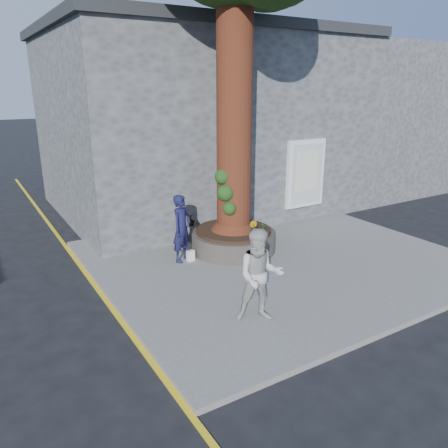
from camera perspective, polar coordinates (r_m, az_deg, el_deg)
ground at (r=10.18m, az=3.49°, el=-8.28°), size 120.00×120.00×0.00m
pavement at (r=11.71m, az=6.77°, el=-4.47°), size 9.00×8.00×0.12m
yellow_line at (r=9.83m, az=-15.03°, el=-9.86°), size 0.10×30.00×0.01m
stone_shop at (r=16.66m, az=-3.48°, el=13.20°), size 10.30×8.30×6.30m
neighbour_shop at (r=21.60m, az=16.14°, el=13.15°), size 6.00×8.00×6.00m
planter at (r=11.96m, az=1.24°, el=-2.05°), size 2.30×2.30×0.60m
man at (r=11.09m, az=-5.52°, el=-0.58°), size 0.76×0.68×1.74m
woman at (r=8.27m, az=4.71°, el=-6.76°), size 1.11×1.03×1.83m
shopping_bag at (r=11.29m, az=-4.38°, el=-4.15°), size 0.21×0.13×0.28m
plant_a at (r=11.39m, az=5.11°, el=-0.56°), size 0.22×0.22×0.36m
plant_b at (r=11.24m, az=3.87°, el=-0.63°), size 0.24×0.25×0.41m
plant_c at (r=12.11m, az=-4.31°, el=0.54°), size 0.27×0.27×0.34m
plant_d at (r=12.94m, az=2.41°, el=1.65°), size 0.39×0.39×0.32m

